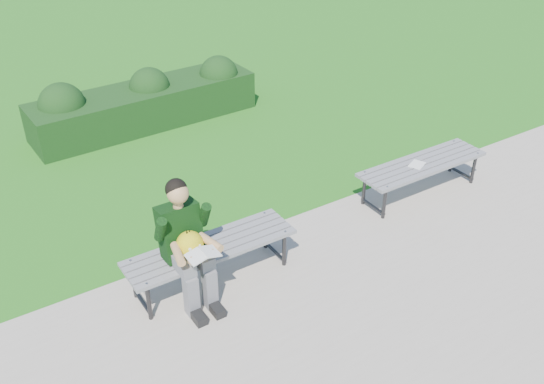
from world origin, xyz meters
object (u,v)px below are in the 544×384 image
object	(u,v)px
hedge	(144,101)
seated_boy	(186,241)
bench_left	(211,250)
paper_sheet	(417,164)
bench_right	(422,166)

from	to	relation	value
hedge	seated_boy	world-z (taller)	seated_boy
bench_left	paper_sheet	size ratio (longest dim) A/B	6.76
bench_left	paper_sheet	xyz separation A→B (m)	(2.98, 0.11, 0.06)
paper_sheet	bench_left	bearing A→B (deg)	-177.93
seated_boy	hedge	bearing A→B (deg)	73.47
seated_boy	paper_sheet	bearing A→B (deg)	3.60
bench_left	hedge	bearing A→B (deg)	77.05
bench_left	seated_boy	world-z (taller)	seated_boy
hedge	bench_left	size ratio (longest dim) A/B	2.00
bench_right	paper_sheet	distance (m)	0.12
bench_right	seated_boy	bearing A→B (deg)	-176.51
bench_left	seated_boy	xyz separation A→B (m)	(-0.30, -0.10, 0.30)
hedge	paper_sheet	bearing A→B (deg)	-62.52
bench_right	hedge	bearing A→B (deg)	118.61
seated_boy	paper_sheet	xyz separation A→B (m)	(3.28, 0.21, -0.24)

